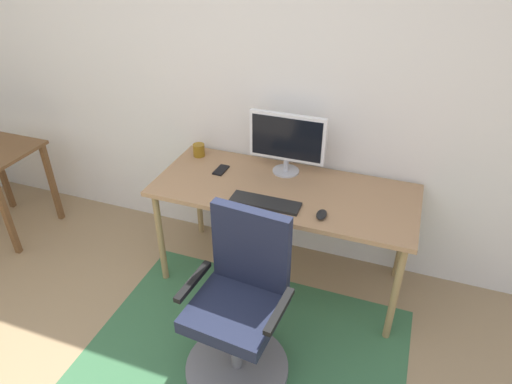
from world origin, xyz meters
The scene contains 9 objects.
wall_back centered at (0.00, 2.20, 1.30)m, with size 6.00×0.10×2.60m, color silver.
area_rug centered at (0.35, 1.03, 0.00)m, with size 1.85×1.42×0.01m, color #366640.
desk centered at (0.35, 1.78, 0.68)m, with size 1.68×0.71×0.75m.
monitor centered at (0.29, 1.99, 0.99)m, with size 0.51×0.18×0.42m.
keyboard centered at (0.29, 1.57, 0.76)m, with size 0.43×0.13×0.02m, color black.
computer_mouse centered at (0.64, 1.55, 0.77)m, with size 0.06×0.10×0.03m, color black.
coffee_cup centered at (-0.36, 2.00, 0.79)m, with size 0.08×0.08×0.09m, color #885E15.
cell_phone centered at (-0.13, 1.85, 0.75)m, with size 0.07×0.14×0.01m, color black.
office_chair centered at (0.35, 0.98, 0.39)m, with size 0.59×0.59×1.01m.
Camera 1 is at (1.02, -0.60, 2.27)m, focal length 31.81 mm.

